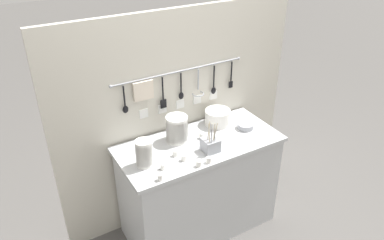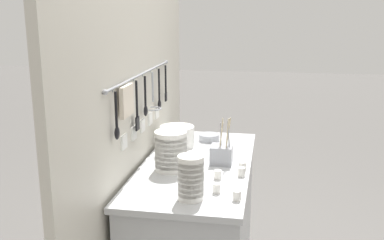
# 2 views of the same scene
# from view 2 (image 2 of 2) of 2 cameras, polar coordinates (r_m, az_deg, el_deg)

# --- Properties ---
(counter) EXTENTS (1.27, 0.58, 0.86)m
(counter) POSITION_cam_2_polar(r_m,az_deg,el_deg) (2.63, 0.59, -14.25)
(counter) COLOR #B7BABC
(counter) RESTS_ON ground
(back_wall) EXTENTS (2.07, 0.11, 1.81)m
(back_wall) POSITION_cam_2_polar(r_m,az_deg,el_deg) (2.51, -6.76, -3.89)
(back_wall) COLOR beige
(back_wall) RESTS_ON ground
(bowl_stack_back_corner) EXTENTS (0.17, 0.17, 0.21)m
(bowl_stack_back_corner) POSITION_cam_2_polar(r_m,az_deg,el_deg) (2.32, -2.71, -3.94)
(bowl_stack_back_corner) COLOR silver
(bowl_stack_back_corner) RESTS_ON counter
(bowl_stack_nested_right) EXTENTS (0.11, 0.11, 0.20)m
(bowl_stack_nested_right) POSITION_cam_2_polar(r_m,az_deg,el_deg) (1.97, -0.17, -7.35)
(bowl_stack_nested_right) COLOR silver
(bowl_stack_nested_right) RESTS_ON counter
(plate_stack) EXTENTS (0.21, 0.21, 0.13)m
(plate_stack) POSITION_cam_2_polar(r_m,az_deg,el_deg) (2.72, -1.90, -2.10)
(plate_stack) COLOR silver
(plate_stack) RESTS_ON counter
(steel_mixing_bowl) EXTENTS (0.13, 0.13, 0.04)m
(steel_mixing_bowl) POSITION_cam_2_polar(r_m,az_deg,el_deg) (2.85, 2.19, -2.22)
(steel_mixing_bowl) COLOR #93969E
(steel_mixing_bowl) RESTS_ON counter
(cutlery_caddy) EXTENTS (0.12, 0.12, 0.26)m
(cutlery_caddy) POSITION_cam_2_polar(r_m,az_deg,el_deg) (2.43, 3.79, -4.33)
(cutlery_caddy) COLOR #93969E
(cutlery_caddy) RESTS_ON counter
(cup_front_left) EXTENTS (0.04, 0.04, 0.05)m
(cup_front_left) POSITION_cam_2_polar(r_m,az_deg,el_deg) (2.07, 3.16, -8.64)
(cup_front_left) COLOR silver
(cup_front_left) RESTS_ON counter
(cup_mid_row) EXTENTS (0.04, 0.04, 0.05)m
(cup_mid_row) POSITION_cam_2_polar(r_m,az_deg,el_deg) (2.27, 6.30, -6.57)
(cup_mid_row) COLOR silver
(cup_mid_row) RESTS_ON counter
(cup_back_right) EXTENTS (0.04, 0.04, 0.05)m
(cup_back_right) POSITION_cam_2_polar(r_m,az_deg,el_deg) (2.23, 3.30, -6.93)
(cup_back_right) COLOR silver
(cup_back_right) RESTS_ON counter
(cup_by_caddy) EXTENTS (0.04, 0.04, 0.05)m
(cup_by_caddy) POSITION_cam_2_polar(r_m,az_deg,el_deg) (2.00, 5.72, -9.54)
(cup_by_caddy) COLOR silver
(cup_by_caddy) RESTS_ON counter
(cup_edge_near) EXTENTS (0.04, 0.04, 0.05)m
(cup_edge_near) POSITION_cam_2_polar(r_m,az_deg,el_deg) (2.50, -0.25, -4.55)
(cup_edge_near) COLOR silver
(cup_edge_near) RESTS_ON counter
(cup_beside_plates) EXTENTS (0.04, 0.04, 0.05)m
(cup_beside_plates) POSITION_cam_2_polar(r_m,az_deg,el_deg) (2.35, 6.44, -5.88)
(cup_beside_plates) COLOR silver
(cup_beside_plates) RESTS_ON counter
(cup_back_left) EXTENTS (0.04, 0.04, 0.05)m
(cup_back_left) POSITION_cam_2_polar(r_m,az_deg,el_deg) (2.21, 1.13, -7.05)
(cup_back_left) COLOR silver
(cup_back_left) RESTS_ON counter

